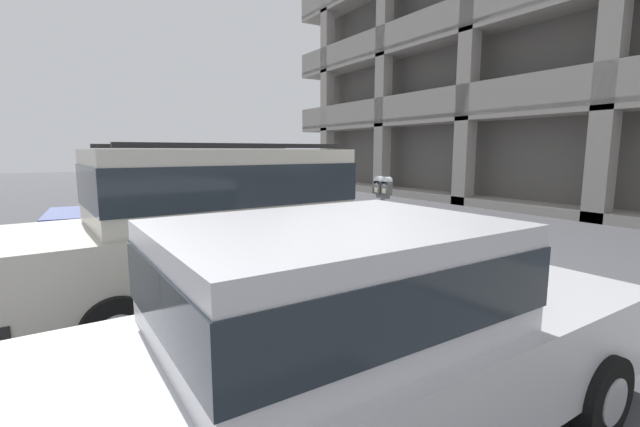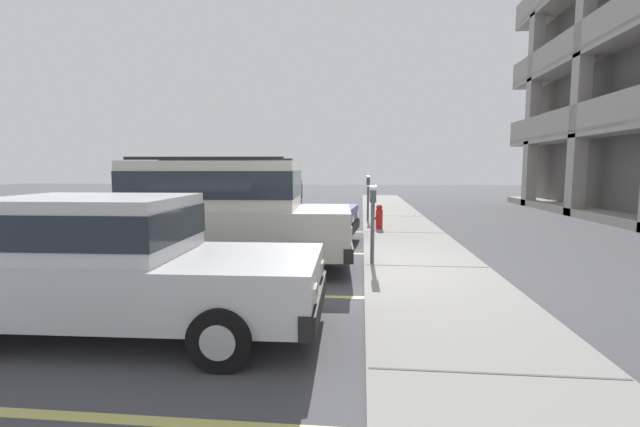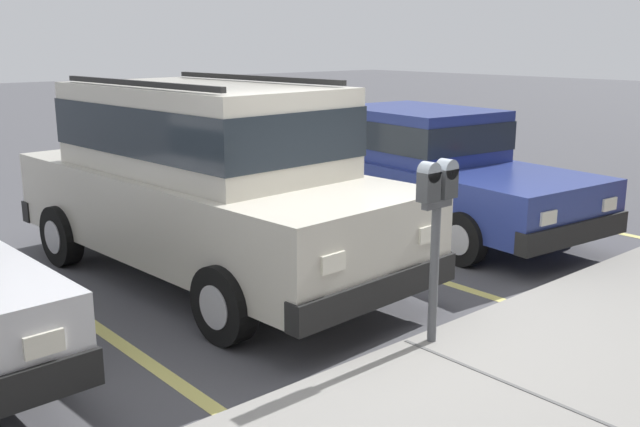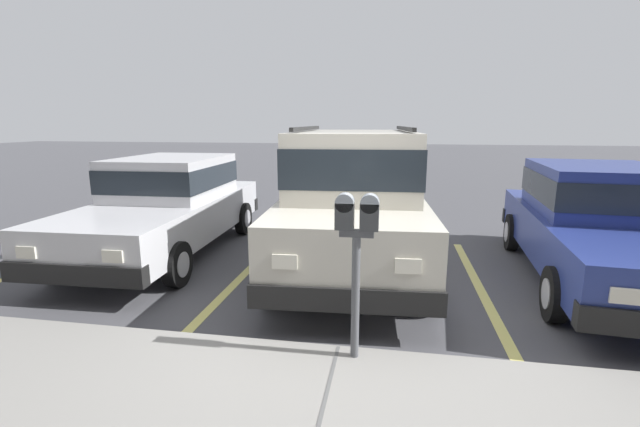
# 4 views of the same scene
# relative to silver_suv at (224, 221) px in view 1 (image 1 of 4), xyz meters

# --- Properties ---
(ground_plane) EXTENTS (80.00, 80.00, 0.10)m
(ground_plane) POSITION_rel_silver_suv_xyz_m (-0.12, 2.43, -1.14)
(ground_plane) COLOR #4C4C51
(sidewalk) EXTENTS (40.00, 2.20, 0.12)m
(sidewalk) POSITION_rel_silver_suv_xyz_m (-0.12, 3.73, -1.03)
(sidewalk) COLOR gray
(sidewalk) RESTS_ON ground_plane
(parking_stall_lines) EXTENTS (12.79, 4.80, 0.01)m
(parking_stall_lines) POSITION_rel_silver_suv_xyz_m (1.47, 1.03, -1.08)
(parking_stall_lines) COLOR #DBD16B
(parking_stall_lines) RESTS_ON ground_plane
(silver_suv) EXTENTS (2.21, 4.88, 2.03)m
(silver_suv) POSITION_rel_silver_suv_xyz_m (0.00, 0.00, 0.00)
(silver_suv) COLOR beige
(silver_suv) RESTS_ON ground_plane
(red_sedan) EXTENTS (2.14, 4.62, 1.54)m
(red_sedan) POSITION_rel_silver_suv_xyz_m (-3.25, 0.11, -0.27)
(red_sedan) COLOR navy
(red_sedan) RESTS_ON ground_plane
(dark_hatchback) EXTENTS (1.93, 4.53, 1.54)m
(dark_hatchback) POSITION_rel_silver_suv_xyz_m (3.04, -0.19, -0.27)
(dark_hatchback) COLOR silver
(dark_hatchback) RESTS_ON ground_plane
(parking_meter_near) EXTENTS (0.35, 0.12, 1.42)m
(parking_meter_near) POSITION_rel_silver_suv_xyz_m (-0.27, 2.78, 0.09)
(parking_meter_near) COLOR #595B60
(parking_meter_near) RESTS_ON sidewalk
(parking_meter_far) EXTENTS (0.15, 0.12, 1.47)m
(parking_meter_far) POSITION_rel_silver_suv_xyz_m (-6.61, 2.79, 0.00)
(parking_meter_far) COLOR #47474C
(parking_meter_far) RESTS_ON sidewalk
(fire_hydrant) EXTENTS (0.30, 0.30, 0.70)m
(fire_hydrant) POSITION_rel_silver_suv_xyz_m (-4.76, 3.08, -0.62)
(fire_hydrant) COLOR red
(fire_hydrant) RESTS_ON sidewalk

